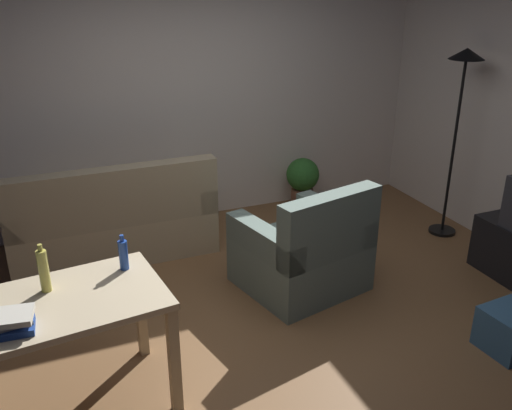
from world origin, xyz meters
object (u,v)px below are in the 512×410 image
torchiere_lamp (461,92)px  desk (57,318)px  couch (113,223)px  bottle_blue (123,254)px  armchair (305,253)px  bottle_squat (44,270)px  book_stack (8,323)px  potted_plant (303,180)px

torchiere_lamp → desk: 3.96m
couch → bottle_blue: 1.83m
bottle_blue → desk: bearing=-152.3°
armchair → bottle_squat: bottle_squat is taller
couch → torchiere_lamp: (3.13, -0.80, 1.11)m
armchair → book_stack: bearing=10.5°
potted_plant → bottle_squat: 3.50m
torchiere_lamp → armchair: size_ratio=1.70×
torchiere_lamp → couch: bearing=165.7°
bottle_squat → bottle_blue: (0.46, 0.09, -0.03)m
couch → torchiere_lamp: 3.41m
couch → torchiere_lamp: size_ratio=1.00×
potted_plant → armchair: (-0.75, -1.53, -0.01)m
couch → book_stack: 2.37m
armchair → book_stack: 2.41m
potted_plant → bottle_squat: bearing=-141.7°
desk → book_stack: 0.34m
bottle_blue → book_stack: (-0.65, -0.43, -0.05)m
desk → couch: bearing=66.8°
couch → bottle_squat: bearing=71.5°
torchiere_lamp → bottle_blue: (-3.28, -0.94, -0.55)m
couch → potted_plant: couch is taller
armchair → potted_plant: bearing=-129.1°
desk → book_stack: bearing=-145.0°
potted_plant → bottle_squat: bottle_squat is taller
couch → potted_plant: size_ratio=3.17×
desk → armchair: size_ratio=1.19×
desk → bottle_blue: (0.43, 0.22, 0.21)m
couch → desk: 2.08m
potted_plant → bottle_blue: 3.10m
couch → book_stack: size_ratio=6.55×
desk → bottle_blue: bearing=21.1°
desk → armchair: (1.93, 0.74, -0.33)m
bottle_squat → torchiere_lamp: bearing=15.4°
bottle_squat → bottle_blue: bottle_squat is taller
bottle_blue → book_stack: bearing=-146.9°
torchiere_lamp → bottle_blue: 3.46m
potted_plant → armchair: 1.71m
bottle_blue → book_stack: bottle_blue is taller
couch → desk: size_ratio=1.42×
torchiere_lamp → desk: (-3.71, -1.17, -0.76)m
armchair → bottle_blue: bearing=5.9°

